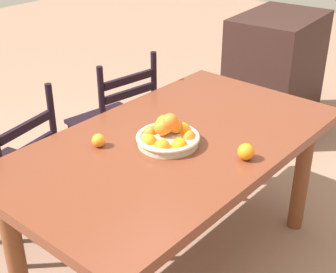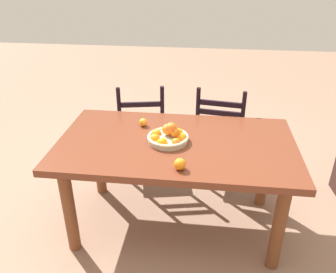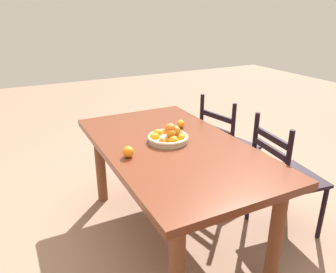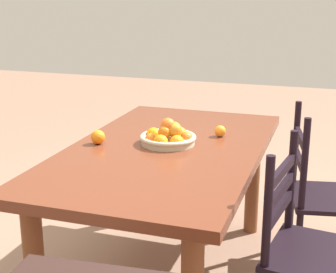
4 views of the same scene
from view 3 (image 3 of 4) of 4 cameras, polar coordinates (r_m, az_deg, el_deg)
name	(u,v)px [view 3 (image 3 of 4)]	position (r m, az deg, el deg)	size (l,w,h in m)	color
ground_plane	(172,232)	(2.69, 0.72, -16.37)	(12.00, 12.00, 0.00)	#926F59
dining_table	(172,158)	(2.34, 0.79, -3.76)	(1.69, 0.95, 0.76)	brown
chair_near_window	(283,178)	(2.62, 19.48, -6.85)	(0.50, 0.50, 0.93)	black
chair_by_cabinet	(226,146)	(3.14, 10.10, -1.71)	(0.52, 0.52, 0.92)	black
fruit_bowl	(169,136)	(2.33, 0.13, 0.00)	(0.30, 0.30, 0.15)	beige
orange_loose_0	(181,124)	(2.62, 2.25, 2.24)	(0.06, 0.06, 0.06)	orange
orange_loose_1	(128,152)	(2.11, -6.98, -2.69)	(0.07, 0.07, 0.07)	orange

